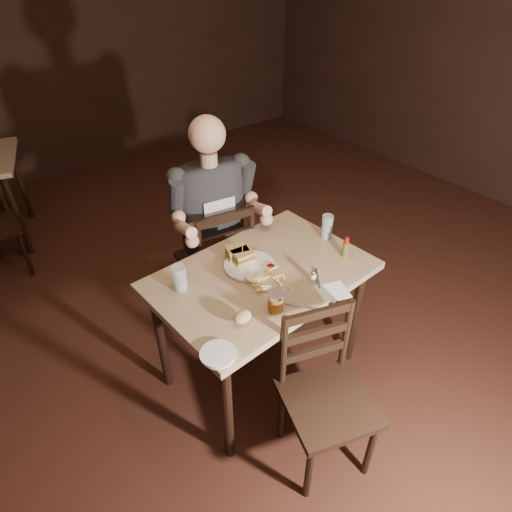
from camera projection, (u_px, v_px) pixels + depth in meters
room_shell at (297, 138)px, 2.04m from camera, size 7.00×7.00×7.00m
main_table at (262, 286)px, 2.27m from camera, size 1.16×0.81×0.77m
chair_far at (215, 261)px, 2.82m from camera, size 0.49×0.52×0.92m
chair_near at (329, 403)px, 1.98m from camera, size 0.52×0.54×0.87m
diner at (214, 198)px, 2.50m from camera, size 0.61×0.51×0.95m
dinner_plate at (249, 266)px, 2.25m from camera, size 0.27×0.27×0.01m
sandwich_left at (237, 249)px, 2.28m from camera, size 0.13×0.12×0.10m
sandwich_right at (243, 253)px, 2.25m from camera, size 0.12×0.10×0.10m
fries_pile at (268, 279)px, 2.13m from camera, size 0.24×0.18×0.04m
ketchup_dollop at (271, 266)px, 2.23m from camera, size 0.04×0.04×0.01m
glass_left at (179, 278)px, 2.08m from camera, size 0.08×0.08×0.13m
glass_right at (327, 227)px, 2.45m from camera, size 0.07×0.07×0.14m
hot_sauce at (346, 247)px, 2.30m from camera, size 0.04×0.04×0.12m
salt_shaker at (313, 277)px, 2.15m from camera, size 0.03×0.03×0.06m
syrup_dispenser at (276, 302)px, 1.96m from camera, size 0.08×0.08×0.10m
napkin at (333, 291)px, 2.10m from camera, size 0.18×0.18×0.00m
knife at (299, 306)px, 2.01m from camera, size 0.12×0.17×0.00m
fork at (318, 278)px, 2.18m from camera, size 0.11×0.13×0.00m
side_plate at (218, 355)px, 1.77m from camera, size 0.16×0.16×0.01m
bread_roll at (242, 317)px, 1.90m from camera, size 0.09×0.08×0.05m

